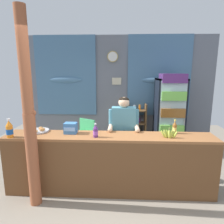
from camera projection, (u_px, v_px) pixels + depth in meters
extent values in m
plane|color=gray|center=(117.00, 171.00, 3.97)|extent=(7.16, 7.16, 0.00)
cube|color=slate|center=(119.00, 91.00, 5.35)|extent=(4.92, 0.12, 2.83)
cube|color=teal|center=(66.00, 76.00, 5.25)|extent=(1.58, 0.04, 2.04)
ellipsoid|color=teal|center=(66.00, 80.00, 5.25)|extent=(0.87, 0.10, 0.16)
cube|color=teal|center=(159.00, 76.00, 5.14)|extent=(1.60, 0.04, 2.04)
ellipsoid|color=teal|center=(159.00, 80.00, 5.14)|extent=(0.88, 0.10, 0.16)
cylinder|color=tan|center=(113.00, 57.00, 5.10)|extent=(0.28, 0.03, 0.28)
cylinder|color=white|center=(113.00, 57.00, 5.09)|extent=(0.24, 0.01, 0.24)
cube|color=beige|center=(117.00, 81.00, 5.22)|extent=(0.24, 0.02, 0.18)
cube|color=#935B33|center=(109.00, 136.00, 3.16)|extent=(3.30, 0.48, 0.04)
cube|color=brown|center=(109.00, 171.00, 3.04)|extent=(3.30, 0.04, 0.91)
cube|color=brown|center=(13.00, 162.00, 3.33)|extent=(0.08, 0.43, 0.91)
cube|color=brown|center=(211.00, 167.00, 3.18)|extent=(0.08, 0.43, 0.91)
cylinder|color=#995133|center=(33.00, 160.00, 2.88)|extent=(0.16, 0.16, 1.38)
cylinder|color=#995133|center=(24.00, 61.00, 2.60)|extent=(0.15, 0.15, 1.38)
ellipsoid|color=#995133|center=(34.00, 113.00, 2.73)|extent=(0.06, 0.05, 0.08)
cube|color=black|center=(166.00, 113.00, 5.13)|extent=(0.66, 0.04, 1.77)
cube|color=black|center=(156.00, 115.00, 4.85)|extent=(0.04, 0.63, 1.77)
cube|color=black|center=(182.00, 116.00, 4.83)|extent=(0.04, 0.63, 1.77)
cube|color=black|center=(171.00, 79.00, 4.66)|extent=(0.66, 0.63, 0.04)
cube|color=black|center=(167.00, 149.00, 5.01)|extent=(0.66, 0.63, 0.08)
cube|color=silver|center=(172.00, 116.00, 4.53)|extent=(0.60, 0.02, 1.61)
cylinder|color=#B7B7BC|center=(185.00, 119.00, 4.50)|extent=(0.02, 0.02, 0.40)
cube|color=silver|center=(168.00, 130.00, 4.91)|extent=(0.58, 0.55, 0.02)
cube|color=#75C64C|center=(170.00, 127.00, 4.76)|extent=(0.54, 0.51, 0.20)
cube|color=silver|center=(169.00, 114.00, 4.83)|extent=(0.58, 0.55, 0.02)
cube|color=brown|center=(171.00, 111.00, 4.69)|extent=(0.54, 0.51, 0.20)
cube|color=silver|center=(170.00, 99.00, 4.76)|extent=(0.58, 0.55, 0.02)
cube|color=#75C64C|center=(172.00, 95.00, 4.61)|extent=(0.54, 0.51, 0.20)
cube|color=silver|center=(171.00, 83.00, 4.68)|extent=(0.58, 0.55, 0.02)
cube|color=#56286B|center=(173.00, 78.00, 4.53)|extent=(0.54, 0.51, 0.20)
cube|color=brown|center=(128.00, 125.00, 5.23)|extent=(0.04, 0.28, 1.11)
cube|color=brown|center=(145.00, 125.00, 5.21)|extent=(0.04, 0.28, 1.11)
cube|color=brown|center=(137.00, 110.00, 5.14)|extent=(0.44, 0.28, 0.02)
cylinder|color=silver|center=(135.00, 108.00, 5.13)|extent=(0.06, 0.06, 0.13)
cylinder|color=orange|center=(140.00, 107.00, 5.12)|extent=(0.05, 0.05, 0.14)
cube|color=brown|center=(137.00, 123.00, 5.21)|extent=(0.44, 0.28, 0.02)
cylinder|color=orange|center=(134.00, 120.00, 5.20)|extent=(0.06, 0.06, 0.11)
cylinder|color=#56286B|center=(139.00, 120.00, 5.19)|extent=(0.05, 0.05, 0.12)
cube|color=brown|center=(136.00, 135.00, 5.28)|extent=(0.44, 0.28, 0.02)
cylinder|color=#75C64C|center=(134.00, 132.00, 5.27)|extent=(0.06, 0.06, 0.14)
cylinder|color=#75C64C|center=(139.00, 133.00, 5.26)|extent=(0.06, 0.06, 0.12)
cube|color=#4CC675|center=(82.00, 139.00, 4.51)|extent=(0.60, 0.60, 0.04)
cube|color=#4CC675|center=(87.00, 128.00, 4.63)|extent=(0.38, 0.24, 0.40)
cylinder|color=#4CC675|center=(70.00, 149.00, 4.49)|extent=(0.04, 0.04, 0.44)
cylinder|color=#4CC675|center=(83.00, 153.00, 4.29)|extent=(0.04, 0.04, 0.44)
cylinder|color=#4CC675|center=(81.00, 144.00, 4.81)|extent=(0.04, 0.04, 0.44)
cylinder|color=#4CC675|center=(94.00, 147.00, 4.61)|extent=(0.04, 0.04, 0.44)
cube|color=#4CC675|center=(75.00, 133.00, 4.58)|extent=(0.23, 0.37, 0.03)
cube|color=#4CC675|center=(89.00, 136.00, 4.38)|extent=(0.23, 0.37, 0.03)
cylinder|color=#28282D|center=(118.00, 157.00, 3.70)|extent=(0.11, 0.11, 0.79)
cylinder|color=#28282D|center=(128.00, 157.00, 3.69)|extent=(0.11, 0.11, 0.79)
cube|color=teal|center=(124.00, 122.00, 3.56)|extent=(0.42, 0.20, 0.54)
sphere|color=#DBB28E|center=(124.00, 102.00, 3.49)|extent=(0.19, 0.19, 0.19)
ellipsoid|color=black|center=(124.00, 100.00, 3.49)|extent=(0.18, 0.18, 0.10)
cylinder|color=teal|center=(111.00, 117.00, 3.55)|extent=(0.08, 0.08, 0.29)
cylinder|color=#DBB28E|center=(110.00, 128.00, 3.43)|extent=(0.07, 0.26, 0.07)
sphere|color=#DBB28E|center=(110.00, 130.00, 3.31)|extent=(0.08, 0.08, 0.08)
cylinder|color=teal|center=(137.00, 118.00, 3.53)|extent=(0.08, 0.08, 0.29)
cylinder|color=#DBB28E|center=(137.00, 128.00, 3.41)|extent=(0.07, 0.26, 0.07)
sphere|color=#DBB28E|center=(138.00, 130.00, 3.29)|extent=(0.08, 0.08, 0.08)
cylinder|color=orange|center=(10.00, 132.00, 3.04)|extent=(0.10, 0.10, 0.18)
cone|color=orange|center=(9.00, 123.00, 3.02)|extent=(0.10, 0.10, 0.08)
cylinder|color=white|center=(8.00, 120.00, 3.01)|extent=(0.04, 0.04, 0.03)
cylinder|color=#194C99|center=(10.00, 132.00, 3.04)|extent=(0.10, 0.10, 0.08)
cylinder|color=brown|center=(174.00, 129.00, 3.24)|extent=(0.07, 0.07, 0.14)
cone|color=brown|center=(175.00, 123.00, 3.22)|extent=(0.07, 0.07, 0.06)
cylinder|color=#E5CC4C|center=(175.00, 120.00, 3.21)|extent=(0.03, 0.03, 0.02)
cylinder|color=#E5D166|center=(174.00, 129.00, 3.24)|extent=(0.07, 0.07, 0.06)
cylinder|color=#56286B|center=(96.00, 133.00, 3.05)|extent=(0.07, 0.07, 0.14)
cone|color=#56286B|center=(95.00, 127.00, 3.03)|extent=(0.07, 0.07, 0.06)
cylinder|color=silver|center=(95.00, 124.00, 3.03)|extent=(0.03, 0.03, 0.02)
cylinder|color=purple|center=(96.00, 133.00, 3.05)|extent=(0.08, 0.08, 0.06)
cube|color=#3D75B7|center=(71.00, 128.00, 3.24)|extent=(0.20, 0.15, 0.17)
cube|color=#7CB5F7|center=(69.00, 129.00, 3.16)|extent=(0.18, 0.00, 0.06)
cylinder|color=#BCBCC1|center=(38.00, 131.00, 3.34)|extent=(0.35, 0.35, 0.02)
torus|color=#BCBCC1|center=(38.00, 130.00, 3.34)|extent=(0.36, 0.36, 0.02)
ellipsoid|color=#B2753D|center=(42.00, 129.00, 3.31)|extent=(0.10, 0.07, 0.06)
ellipsoid|color=#B2753D|center=(41.00, 128.00, 3.42)|extent=(0.08, 0.08, 0.04)
ellipsoid|color=#A36638|center=(31.00, 129.00, 3.36)|extent=(0.10, 0.07, 0.05)
ellipsoid|color=tan|center=(36.00, 131.00, 3.24)|extent=(0.07, 0.08, 0.04)
ellipsoid|color=#B7C647|center=(163.00, 134.00, 3.04)|extent=(0.09, 0.03, 0.13)
ellipsoid|color=#B7C647|center=(165.00, 134.00, 3.03)|extent=(0.07, 0.04, 0.14)
ellipsoid|color=#B7C647|center=(167.00, 134.00, 3.04)|extent=(0.07, 0.04, 0.14)
ellipsoid|color=#B7C647|center=(169.00, 134.00, 3.01)|extent=(0.05, 0.05, 0.14)
ellipsoid|color=#B7C647|center=(171.00, 134.00, 3.02)|extent=(0.06, 0.03, 0.14)
ellipsoid|color=#B7C647|center=(173.00, 134.00, 3.03)|extent=(0.08, 0.03, 0.14)
ellipsoid|color=#B7C647|center=(175.00, 135.00, 3.01)|extent=(0.09, 0.04, 0.12)
cylinder|color=olive|center=(169.00, 130.00, 3.01)|extent=(0.02, 0.02, 0.05)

